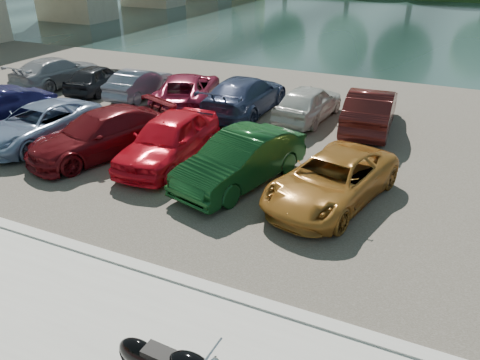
% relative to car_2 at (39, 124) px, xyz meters
% --- Properties ---
extents(ground, '(200.00, 200.00, 0.00)m').
position_rel_car_2_xyz_m(ground, '(8.61, -6.49, -0.68)').
color(ground, '#595447').
rests_on(ground, ground).
extents(kerb, '(60.00, 0.30, 0.14)m').
position_rel_car_2_xyz_m(kerb, '(8.61, -4.49, -0.61)').
color(kerb, '#B8B6AD').
rests_on(kerb, ground).
extents(parking_lot, '(60.00, 18.00, 0.04)m').
position_rel_car_2_xyz_m(parking_lot, '(8.61, 4.51, -0.66)').
color(parking_lot, '#444037').
rests_on(parking_lot, ground).
extents(river, '(120.00, 40.00, 0.00)m').
position_rel_car_2_xyz_m(river, '(8.61, 33.51, -0.68)').
color(river, '#172928').
rests_on(river, ground).
extents(car_2, '(2.38, 4.74, 1.29)m').
position_rel_car_2_xyz_m(car_2, '(0.00, 0.00, 0.00)').
color(car_2, '#798EB1').
rests_on(car_2, parking_lot).
extents(car_3, '(3.63, 5.28, 1.42)m').
position_rel_car_2_xyz_m(car_3, '(2.66, 0.08, 0.07)').
color(car_3, maroon).
rests_on(car_3, parking_lot).
extents(car_4, '(2.02, 4.56, 1.53)m').
position_rel_car_2_xyz_m(car_4, '(4.98, 0.45, 0.12)').
color(car_4, red).
rests_on(car_4, parking_lot).
extents(car_5, '(2.64, 4.70, 1.47)m').
position_rel_car_2_xyz_m(car_5, '(7.62, 0.06, 0.09)').
color(car_5, '#113F19').
rests_on(car_5, parking_lot).
extents(car_6, '(3.13, 4.95, 1.27)m').
position_rel_car_2_xyz_m(car_6, '(10.24, 0.08, -0.01)').
color(car_6, '#AD6F28').
rests_on(car_6, parking_lot).
extents(car_7, '(2.16, 4.80, 1.36)m').
position_rel_car_2_xyz_m(car_7, '(-4.75, 5.77, 0.04)').
color(car_7, '#93959B').
rests_on(car_7, parking_lot).
extents(car_8, '(1.95, 3.88, 1.27)m').
position_rel_car_2_xyz_m(car_8, '(-2.29, 5.75, -0.01)').
color(car_8, black).
rests_on(car_8, parking_lot).
extents(car_9, '(1.43, 3.81, 1.24)m').
position_rel_car_2_xyz_m(car_9, '(-0.05, 5.92, -0.02)').
color(car_9, slate).
rests_on(car_9, parking_lot).
extents(car_10, '(3.86, 5.48, 1.39)m').
position_rel_car_2_xyz_m(car_10, '(2.56, 5.66, 0.05)').
color(car_10, maroon).
rests_on(car_10, parking_lot).
extents(car_11, '(2.08, 5.12, 1.49)m').
position_rel_car_2_xyz_m(car_11, '(5.16, 5.83, 0.10)').
color(car_11, navy).
rests_on(car_11, parking_lot).
extents(car_12, '(1.99, 4.17, 1.37)m').
position_rel_car_2_xyz_m(car_12, '(7.71, 6.13, 0.04)').
color(car_12, silver).
rests_on(car_12, parking_lot).
extents(car_13, '(1.89, 4.66, 1.50)m').
position_rel_car_2_xyz_m(car_13, '(10.10, 6.09, 0.11)').
color(car_13, '#451312').
rests_on(car_13, parking_lot).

